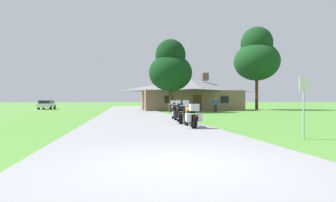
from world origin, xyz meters
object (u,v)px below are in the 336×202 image
object	(u,v)px
motorcycle_white_farthest_in_row	(174,111)
bystander_blue_shirt_near_lodge	(215,104)
tree_right_of_lodge	(257,56)
parked_white_suv_far_left	(47,104)
motorcycle_orange_nearest_to_camera	(191,116)
motorcycle_red_second_in_row	(180,113)
tree_by_lodge_front	(170,68)
metal_signpost_roadside	(304,100)

from	to	relation	value
motorcycle_white_farthest_in_row	bystander_blue_shirt_near_lodge	distance (m)	13.94
bystander_blue_shirt_near_lodge	tree_right_of_lodge	size ratio (longest dim) A/B	0.13
tree_right_of_lodge	parked_white_suv_far_left	xyz separation A→B (m)	(-31.53, 7.54, -7.21)
motorcycle_orange_nearest_to_camera	bystander_blue_shirt_near_lodge	xyz separation A→B (m)	(7.41, 17.20, 0.32)
motorcycle_red_second_in_row	bystander_blue_shirt_near_lodge	world-z (taller)	bystander_blue_shirt_near_lodge
motorcycle_orange_nearest_to_camera	parked_white_suv_far_left	bearing A→B (deg)	114.87
tree_by_lodge_front	parked_white_suv_far_left	bearing A→B (deg)	141.28
metal_signpost_roadside	tree_by_lodge_front	distance (m)	22.55
motorcycle_orange_nearest_to_camera	motorcycle_red_second_in_row	xyz separation A→B (m)	(-0.02, 2.43, 0.00)
motorcycle_orange_nearest_to_camera	metal_signpost_roadside	xyz separation A→B (m)	(2.94, -4.02, 0.74)
bystander_blue_shirt_near_lodge	tree_by_lodge_front	distance (m)	6.74
motorcycle_red_second_in_row	tree_right_of_lodge	size ratio (longest dim) A/B	0.17
parked_white_suv_far_left	bystander_blue_shirt_near_lodge	bearing A→B (deg)	-35.25
bystander_blue_shirt_near_lodge	tree_right_of_lodge	xyz separation A→B (m)	(9.11, 7.32, 7.06)
motorcycle_red_second_in_row	parked_white_suv_far_left	size ratio (longest dim) A/B	0.45
tree_right_of_lodge	tree_by_lodge_front	bearing A→B (deg)	-156.04
bystander_blue_shirt_near_lodge	metal_signpost_roadside	world-z (taller)	metal_signpost_roadside
motorcycle_orange_nearest_to_camera	motorcycle_red_second_in_row	size ratio (longest dim) A/B	1.00
bystander_blue_shirt_near_lodge	tree_by_lodge_front	world-z (taller)	tree_by_lodge_front
metal_signpost_roadside	parked_white_suv_far_left	bearing A→B (deg)	116.45
motorcycle_red_second_in_row	tree_right_of_lodge	bearing A→B (deg)	59.28
motorcycle_white_farthest_in_row	parked_white_suv_far_left	world-z (taller)	parked_white_suv_far_left
bystander_blue_shirt_near_lodge	parked_white_suv_far_left	size ratio (longest dim) A/B	0.36
motorcycle_red_second_in_row	metal_signpost_roadside	xyz separation A→B (m)	(2.96, -6.45, 0.74)
bystander_blue_shirt_near_lodge	motorcycle_orange_nearest_to_camera	bearing A→B (deg)	81.48
motorcycle_red_second_in_row	bystander_blue_shirt_near_lodge	xyz separation A→B (m)	(7.43, 14.77, 0.32)
bystander_blue_shirt_near_lodge	metal_signpost_roadside	bearing A→B (deg)	92.89
motorcycle_red_second_in_row	bystander_blue_shirt_near_lodge	distance (m)	16.54
metal_signpost_roadside	tree_right_of_lodge	size ratio (longest dim) A/B	0.17
motorcycle_orange_nearest_to_camera	motorcycle_white_farthest_in_row	bearing A→B (deg)	87.38
motorcycle_red_second_in_row	motorcycle_white_farthest_in_row	distance (m)	2.84
motorcycle_orange_nearest_to_camera	metal_signpost_roadside	distance (m)	5.04
tree_right_of_lodge	motorcycle_red_second_in_row	bearing A→B (deg)	-126.83
motorcycle_red_second_in_row	motorcycle_white_farthest_in_row	size ratio (longest dim) A/B	1.00
motorcycle_white_farthest_in_row	bystander_blue_shirt_near_lodge	xyz separation A→B (m)	(7.19, 11.94, 0.31)
motorcycle_orange_nearest_to_camera	metal_signpost_roadside	size ratio (longest dim) A/B	0.97
parked_white_suv_far_left	motorcycle_red_second_in_row	bearing A→B (deg)	-64.89
motorcycle_white_farthest_in_row	tree_right_of_lodge	world-z (taller)	tree_right_of_lodge
tree_right_of_lodge	metal_signpost_roadside	bearing A→B (deg)	-115.44
motorcycle_white_farthest_in_row	bystander_blue_shirt_near_lodge	world-z (taller)	bystander_blue_shirt_near_lodge
bystander_blue_shirt_near_lodge	parked_white_suv_far_left	bearing A→B (deg)	-18.75
metal_signpost_roadside	bystander_blue_shirt_near_lodge	bearing A→B (deg)	78.11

